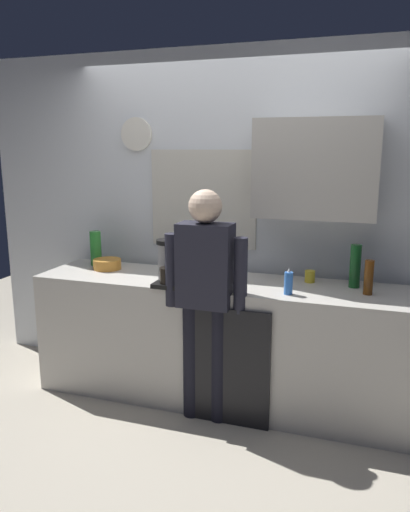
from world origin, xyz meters
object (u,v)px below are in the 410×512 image
at_px(potted_plant, 189,255).
at_px(cup_yellow_cup, 310,276).
at_px(bottle_amber_beer, 369,277).
at_px(person_at_sink, 205,288).
at_px(bottle_green_wine, 355,266).
at_px(bottle_clear_soda, 96,248).
at_px(mixing_bowl, 107,264).
at_px(dish_soap, 288,283).
at_px(coffee_maker, 171,265).

bearing_deg(potted_plant, cup_yellow_cup, -1.40).
bearing_deg(potted_plant, bottle_amber_beer, -8.97).
height_order(bottle_amber_beer, person_at_sink, person_at_sink).
bearing_deg(bottle_amber_beer, bottle_green_wine, 121.49).
xyz_separation_m(bottle_clear_soda, mixing_bowl, (0.16, -0.10, -0.10)).
distance_m(bottle_amber_beer, dish_soap, 0.52).
distance_m(bottle_amber_beer, cup_yellow_cup, 0.45).
xyz_separation_m(mixing_bowl, dish_soap, (1.48, -0.24, 0.04)).
height_order(bottle_clear_soda, bottle_amber_beer, bottle_clear_soda).
bearing_deg(bottle_green_wine, bottle_amber_beer, -58.51).
height_order(bottle_clear_soda, dish_soap, bottle_clear_soda).
xyz_separation_m(cup_yellow_cup, person_at_sink, (-0.63, -0.48, -0.01)).
relative_size(coffee_maker, dish_soap, 1.83).
height_order(bottle_green_wine, person_at_sink, person_at_sink).
xyz_separation_m(coffee_maker, dish_soap, (0.82, 0.04, -0.07)).
bearing_deg(person_at_sink, potted_plant, 122.80).
distance_m(bottle_green_wine, potted_plant, 1.24).
bearing_deg(bottle_amber_beer, bottle_clear_soda, 175.36).
xyz_separation_m(coffee_maker, bottle_green_wine, (1.22, 0.35, 0.00)).
height_order(coffee_maker, potted_plant, coffee_maker).
height_order(coffee_maker, bottle_amber_beer, coffee_maker).
distance_m(coffee_maker, potted_plant, 0.41).
height_order(bottle_clear_soda, potted_plant, bottle_clear_soda).
distance_m(cup_yellow_cup, person_at_sink, 0.79).
distance_m(mixing_bowl, potted_plant, 0.67).
xyz_separation_m(bottle_green_wine, person_at_sink, (-0.94, -0.44, -0.12)).
xyz_separation_m(coffee_maker, person_at_sink, (0.28, -0.09, -0.11)).
height_order(coffee_maker, bottle_clear_soda, coffee_maker).
distance_m(mixing_bowl, person_at_sink, 1.01).
relative_size(cup_yellow_cup, potted_plant, 0.37).
xyz_separation_m(potted_plant, person_at_sink, (0.30, -0.50, -0.10)).
bearing_deg(bottle_amber_beer, coffee_maker, -171.16).
bearing_deg(bottle_clear_soda, bottle_green_wine, -0.65).
xyz_separation_m(bottle_amber_beer, potted_plant, (-1.33, 0.21, 0.02)).
xyz_separation_m(bottle_amber_beer, cup_yellow_cup, (-0.40, 0.19, -0.07)).
bearing_deg(dish_soap, potted_plant, 155.78).
relative_size(bottle_clear_soda, bottle_amber_beer, 1.22).
bearing_deg(dish_soap, coffee_maker, -177.19).
relative_size(dish_soap, person_at_sink, 0.11).
bearing_deg(bottle_clear_soda, person_at_sink, -22.89).
relative_size(bottle_green_wine, potted_plant, 1.30).
distance_m(bottle_green_wine, mixing_bowl, 1.89).
distance_m(dish_soap, person_at_sink, 0.55).
height_order(potted_plant, dish_soap, potted_plant).
height_order(coffee_maker, cup_yellow_cup, coffee_maker).
bearing_deg(bottle_clear_soda, coffee_maker, -24.79).
relative_size(bottle_amber_beer, dish_soap, 1.28).
bearing_deg(potted_plant, person_at_sink, -59.29).
relative_size(coffee_maker, bottle_amber_beer, 1.43).
distance_m(coffee_maker, bottle_amber_beer, 1.33).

